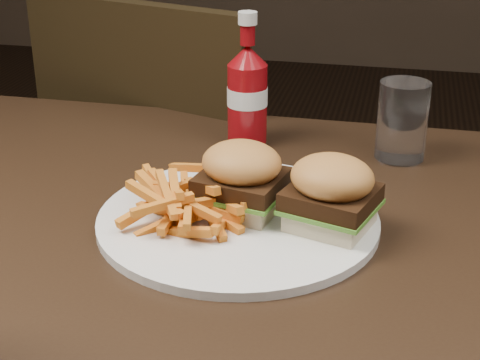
% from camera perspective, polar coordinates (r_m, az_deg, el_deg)
% --- Properties ---
extents(dining_table, '(1.20, 0.80, 0.04)m').
position_cam_1_polar(dining_table, '(0.84, -4.85, -5.03)').
color(dining_table, black).
rests_on(dining_table, ground).
extents(chair_far, '(0.57, 0.57, 0.04)m').
position_cam_1_polar(chair_far, '(1.55, -2.74, -3.03)').
color(chair_far, black).
rests_on(chair_far, ground).
extents(plate, '(0.32, 0.32, 0.01)m').
position_cam_1_polar(plate, '(0.83, -0.15, -3.10)').
color(plate, white).
rests_on(plate, dining_table).
extents(sandwich_half_a, '(0.10, 0.09, 0.02)m').
position_cam_1_polar(sandwich_half_a, '(0.84, 0.13, -1.67)').
color(sandwich_half_a, beige).
rests_on(sandwich_half_a, plate).
extents(sandwich_half_b, '(0.10, 0.10, 0.02)m').
position_cam_1_polar(sandwich_half_b, '(0.81, 6.99, -2.90)').
color(sandwich_half_b, beige).
rests_on(sandwich_half_b, plate).
extents(fries_pile, '(0.13, 0.13, 0.05)m').
position_cam_1_polar(fries_pile, '(0.82, -4.39, -1.37)').
color(fries_pile, orange).
rests_on(fries_pile, plate).
extents(ketchup_bottle, '(0.07, 0.07, 0.11)m').
position_cam_1_polar(ketchup_bottle, '(1.04, 0.57, 5.94)').
color(ketchup_bottle, maroon).
rests_on(ketchup_bottle, dining_table).
extents(tumbler, '(0.07, 0.07, 0.11)m').
position_cam_1_polar(tumbler, '(1.02, 12.48, 4.55)').
color(tumbler, white).
rests_on(tumbler, dining_table).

